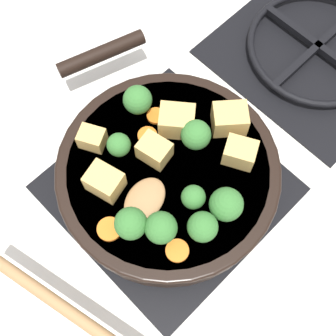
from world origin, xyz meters
The scene contains 23 objects.
ground_plane centered at (0.00, 0.00, 0.00)m, with size 2.40×2.40×0.00m, color white.
front_burner_grate centered at (0.00, 0.00, 0.01)m, with size 0.31×0.31×0.03m.
rear_burner_grate centered at (0.00, 0.36, 0.01)m, with size 0.31×0.31×0.03m.
skillet_pan centered at (0.00, 0.00, 0.06)m, with size 0.41×0.32×0.06m.
wooden_spoon centered at (0.04, -0.15, 0.09)m, with size 0.26×0.24×0.02m.
tofu_cube_center_large centered at (-0.10, -0.05, 0.10)m, with size 0.04×0.03×0.03m, color tan.
tofu_cube_near_handle centered at (-0.04, -0.08, 0.10)m, with size 0.05×0.04×0.04m, color tan.
tofu_cube_east_chunk centered at (-0.04, 0.05, 0.10)m, with size 0.05×0.04×0.04m, color tan.
tofu_cube_west_chunk centered at (0.01, 0.11, 0.10)m, with size 0.05×0.04×0.04m, color tan.
tofu_cube_back_piece centered at (-0.03, 0.00, 0.10)m, with size 0.04×0.03×0.03m, color tan.
tofu_cube_front_piece centered at (0.06, 0.08, 0.10)m, with size 0.04×0.03×0.03m, color tan.
broccoli_floret_near_spoon centered at (0.10, 0.01, 0.11)m, with size 0.04×0.04×0.05m.
broccoli_floret_center_top centered at (0.00, 0.05, 0.11)m, with size 0.04×0.04×0.05m.
broccoli_floret_east_rim centered at (0.06, -0.07, 0.11)m, with size 0.04×0.04×0.05m.
broccoli_floret_west_rim centered at (-0.10, 0.03, 0.11)m, with size 0.04×0.04×0.05m.
broccoli_floret_north_edge centered at (0.06, -0.01, 0.11)m, with size 0.03×0.03×0.04m.
broccoli_floret_south_cluster centered at (0.03, -0.09, 0.11)m, with size 0.04×0.04×0.05m.
broccoli_floret_mid_floret centered at (0.10, -0.03, 0.11)m, with size 0.04×0.04×0.05m.
broccoli_floret_small_inner centered at (-0.06, -0.03, 0.11)m, with size 0.03×0.03×0.04m.
carrot_slice_orange_thin centered at (-0.07, 0.04, 0.08)m, with size 0.03×0.03×0.01m, color orange.
carrot_slice_near_center centered at (0.09, -0.07, 0.08)m, with size 0.03×0.03×0.01m, color orange.
carrot_slice_edge_slice centered at (0.01, -0.12, 0.08)m, with size 0.03×0.03×0.01m, color orange.
carrot_slice_under_broccoli centered at (-0.06, 0.01, 0.08)m, with size 0.03×0.03×0.01m, color orange.
Camera 1 is at (0.18, -0.17, 0.68)m, focal length 50.00 mm.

